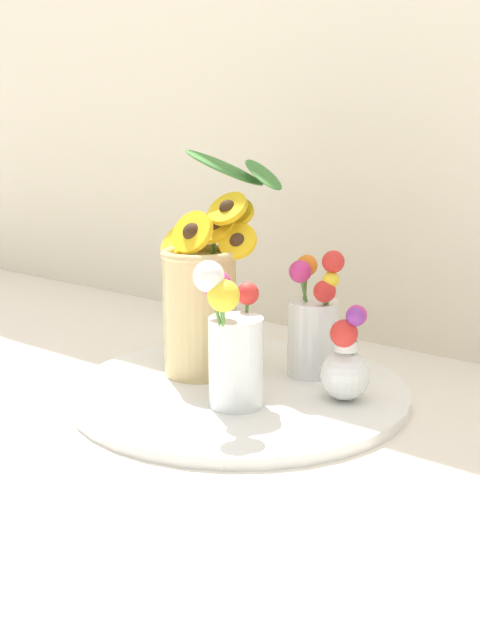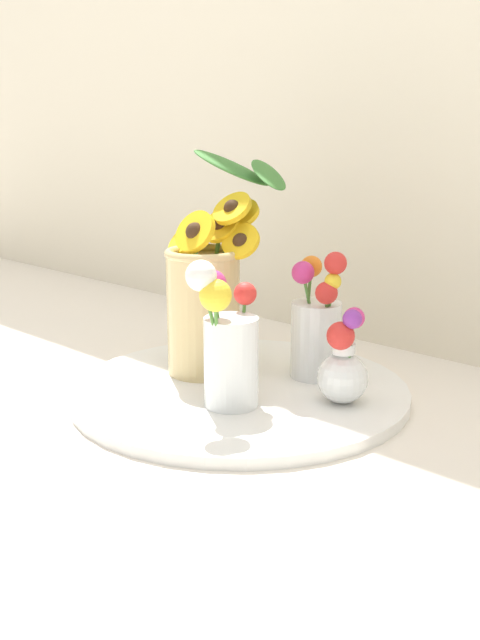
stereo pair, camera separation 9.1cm
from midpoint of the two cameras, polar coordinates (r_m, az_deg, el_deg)
ground_plane at (r=1.11m, az=-1.83°, el=-6.90°), size 6.00×6.00×0.00m
serving_tray at (r=1.16m, az=2.25°, el=-5.48°), size 0.52×0.52×0.02m
mason_jar_sunflowers at (r=1.19m, az=-0.38°, el=2.05°), size 0.23×0.20×0.36m
vase_small_center at (r=1.05m, az=1.50°, el=-1.85°), size 0.08×0.14×0.22m
vase_bulb_right at (r=1.09m, az=10.26°, el=-3.54°), size 0.07×0.07×0.14m
vase_small_back at (r=1.19m, az=8.04°, el=-0.57°), size 0.09×0.08×0.21m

